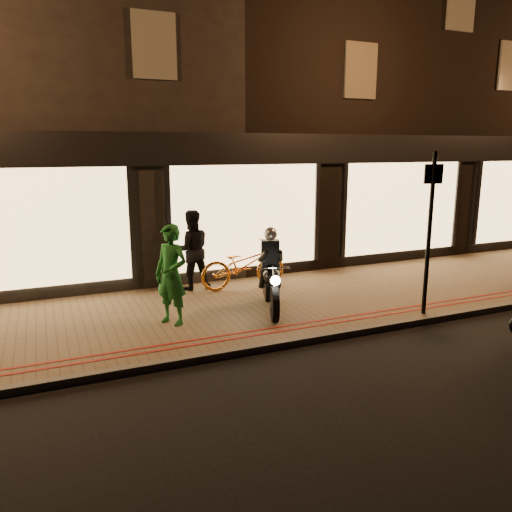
{
  "coord_description": "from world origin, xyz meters",
  "views": [
    {
      "loc": [
        -4.36,
        -6.74,
        3.17
      ],
      "look_at": [
        -0.59,
        2.03,
        1.1
      ],
      "focal_mm": 35.0,
      "sensor_mm": 36.0,
      "label": 1
    }
  ],
  "objects_px": {
    "bicycle_gold": "(243,265)",
    "person_green": "(171,275)",
    "motorcycle": "(271,278)",
    "sign_post": "(430,225)"
  },
  "relations": [
    {
      "from": "motorcycle",
      "to": "bicycle_gold",
      "type": "bearing_deg",
      "value": 106.46
    },
    {
      "from": "motorcycle",
      "to": "bicycle_gold",
      "type": "relative_size",
      "value": 0.94
    },
    {
      "from": "person_green",
      "to": "motorcycle",
      "type": "bearing_deg",
      "value": 53.59
    },
    {
      "from": "bicycle_gold",
      "to": "person_green",
      "type": "distance_m",
      "value": 2.62
    },
    {
      "from": "motorcycle",
      "to": "person_green",
      "type": "relative_size",
      "value": 1.05
    },
    {
      "from": "motorcycle",
      "to": "sign_post",
      "type": "relative_size",
      "value": 0.62
    },
    {
      "from": "motorcycle",
      "to": "bicycle_gold",
      "type": "xyz_separation_m",
      "value": [
        0.08,
        1.61,
        -0.09
      ]
    },
    {
      "from": "motorcycle",
      "to": "person_green",
      "type": "distance_m",
      "value": 1.95
    },
    {
      "from": "bicycle_gold",
      "to": "person_green",
      "type": "bearing_deg",
      "value": 127.71
    },
    {
      "from": "sign_post",
      "to": "person_green",
      "type": "distance_m",
      "value": 4.74
    }
  ]
}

